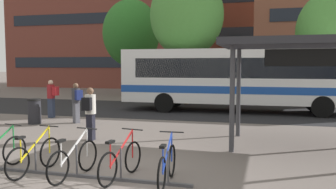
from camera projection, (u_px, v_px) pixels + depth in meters
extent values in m
plane|color=#6B605B|center=(101.00, 175.00, 7.57)|extent=(200.00, 200.00, 0.00)
cube|color=#232326|center=(193.00, 110.00, 18.50)|extent=(80.00, 7.20, 0.01)
cube|color=white|center=(241.00, 76.00, 17.74)|extent=(12.01, 2.62, 2.70)
cube|color=#1947A3|center=(240.00, 89.00, 17.80)|extent=(12.03, 2.64, 0.36)
cube|color=black|center=(236.00, 68.00, 18.98)|extent=(9.84, 0.12, 0.97)
cube|color=black|center=(233.00, 68.00, 16.58)|extent=(9.84, 0.12, 0.97)
cylinder|color=black|center=(314.00, 102.00, 18.08)|extent=(1.00, 0.31, 1.00)
cylinder|color=black|center=(322.00, 107.00, 15.84)|extent=(1.00, 0.31, 1.00)
cylinder|color=black|center=(175.00, 98.00, 19.87)|extent=(1.00, 0.31, 1.00)
cylinder|color=black|center=(164.00, 103.00, 17.63)|extent=(1.00, 0.31, 1.00)
cube|color=#47474C|center=(77.00, 176.00, 7.46)|extent=(5.07, 0.13, 0.06)
cylinder|color=#47474C|center=(35.00, 158.00, 7.70)|extent=(0.04, 0.04, 0.70)
cylinder|color=#47474C|center=(77.00, 161.00, 7.44)|extent=(0.04, 0.04, 0.70)
cylinder|color=#47474C|center=(121.00, 164.00, 7.18)|extent=(0.04, 0.04, 0.70)
cylinder|color=#47474C|center=(168.00, 168.00, 6.92)|extent=(0.04, 0.04, 0.70)
torus|color=black|center=(15.00, 150.00, 8.36)|extent=(0.16, 0.70, 0.70)
cylinder|color=#1E7F38|center=(13.00, 138.00, 8.31)|extent=(0.04, 0.04, 0.65)
cylinder|color=black|center=(13.00, 125.00, 8.29)|extent=(0.52, 0.11, 0.03)
torus|color=black|center=(50.00, 152.00, 8.17)|extent=(0.12, 0.70, 0.70)
torus|color=black|center=(18.00, 164.00, 7.21)|extent=(0.12, 0.70, 0.70)
cube|color=yellow|center=(35.00, 144.00, 7.68)|extent=(0.13, 0.92, 0.58)
cylinder|color=yellow|center=(21.00, 150.00, 7.29)|extent=(0.03, 0.03, 0.55)
cube|color=black|center=(20.00, 138.00, 7.26)|extent=(0.12, 0.23, 0.05)
cylinder|color=yellow|center=(49.00, 139.00, 8.12)|extent=(0.04, 0.04, 0.65)
cylinder|color=black|center=(49.00, 126.00, 8.10)|extent=(0.52, 0.08, 0.03)
torus|color=black|center=(88.00, 156.00, 7.87)|extent=(0.13, 0.70, 0.70)
torus|color=black|center=(58.00, 168.00, 6.92)|extent=(0.13, 0.70, 0.70)
cube|color=silver|center=(74.00, 147.00, 7.39)|extent=(0.15, 0.92, 0.58)
cylinder|color=silver|center=(61.00, 154.00, 6.99)|extent=(0.03, 0.03, 0.55)
cube|color=black|center=(61.00, 141.00, 6.97)|extent=(0.13, 0.23, 0.05)
cylinder|color=silver|center=(87.00, 142.00, 7.82)|extent=(0.04, 0.04, 0.65)
cylinder|color=black|center=(87.00, 128.00, 7.80)|extent=(0.52, 0.09, 0.03)
torus|color=black|center=(133.00, 157.00, 7.75)|extent=(0.15, 0.70, 0.70)
torus|color=black|center=(108.00, 170.00, 6.82)|extent=(0.15, 0.70, 0.70)
cube|color=red|center=(122.00, 148.00, 7.28)|extent=(0.17, 0.91, 0.58)
cylinder|color=red|center=(110.00, 155.00, 6.89)|extent=(0.03, 0.03, 0.55)
cube|color=black|center=(110.00, 142.00, 6.87)|extent=(0.13, 0.23, 0.05)
cylinder|color=red|center=(132.00, 143.00, 7.71)|extent=(0.04, 0.04, 0.65)
cylinder|color=black|center=(132.00, 129.00, 7.68)|extent=(0.52, 0.11, 0.03)
torus|color=black|center=(172.00, 161.00, 7.45)|extent=(0.08, 0.71, 0.70)
torus|color=black|center=(162.00, 175.00, 6.45)|extent=(0.08, 0.71, 0.70)
cube|color=#1E3DB2|center=(167.00, 152.00, 6.94)|extent=(0.08, 0.92, 0.58)
cylinder|color=#1E3DB2|center=(163.00, 160.00, 6.52)|extent=(0.03, 0.03, 0.55)
cube|color=black|center=(163.00, 146.00, 6.50)|extent=(0.11, 0.23, 0.05)
cylinder|color=#1E3DB2|center=(172.00, 147.00, 7.40)|extent=(0.03, 0.03, 0.65)
cylinder|color=black|center=(172.00, 132.00, 7.37)|extent=(0.52, 0.06, 0.03)
cylinder|color=#38383D|center=(232.00, 99.00, 9.50)|extent=(0.14, 0.14, 2.93)
cylinder|color=#38383D|center=(238.00, 93.00, 11.67)|extent=(0.14, 0.14, 2.93)
cube|color=#28282D|center=(319.00, 42.00, 9.83)|extent=(5.49, 3.20, 0.20)
cube|color=black|center=(326.00, 57.00, 8.64)|extent=(2.95, 0.15, 0.44)
cube|color=black|center=(91.00, 127.00, 11.10)|extent=(0.21, 0.27, 0.85)
cylinder|color=beige|center=(90.00, 104.00, 11.03)|extent=(0.35, 0.35, 0.62)
sphere|color=brown|center=(90.00, 91.00, 11.00)|extent=(0.22, 0.22, 0.22)
cube|color=black|center=(87.00, 104.00, 10.78)|extent=(0.29, 0.19, 0.40)
cube|color=#565660|center=(76.00, 113.00, 14.41)|extent=(0.33, 0.31, 0.86)
cylinder|color=#333338|center=(76.00, 95.00, 14.35)|extent=(0.47, 0.47, 0.58)
sphere|color=brown|center=(76.00, 86.00, 14.32)|extent=(0.22, 0.22, 0.22)
cube|color=navy|center=(79.00, 95.00, 14.16)|extent=(0.31, 0.33, 0.40)
cube|color=#2D3851|center=(51.00, 108.00, 15.88)|extent=(0.27, 0.22, 0.89)
cylinder|color=maroon|center=(51.00, 92.00, 15.81)|extent=(0.36, 0.36, 0.61)
sphere|color=beige|center=(51.00, 82.00, 15.78)|extent=(0.22, 0.22, 0.22)
cube|color=#B21E23|center=(56.00, 91.00, 15.73)|extent=(0.20, 0.29, 0.40)
cylinder|color=#232328|center=(34.00, 112.00, 14.22)|extent=(0.52, 0.52, 0.95)
cylinder|color=black|center=(34.00, 100.00, 14.18)|extent=(0.55, 0.55, 0.08)
cylinder|color=brown|center=(329.00, 86.00, 20.06)|extent=(0.32, 0.32, 2.34)
ellipsoid|color=#4C8E3D|center=(332.00, 31.00, 19.80)|extent=(3.93, 3.93, 4.65)
cylinder|color=brown|center=(132.00, 79.00, 27.18)|extent=(0.32, 0.32, 2.66)
ellipsoid|color=#2D7028|center=(131.00, 33.00, 26.88)|extent=(4.41, 4.41, 5.18)
cylinder|color=brown|center=(187.00, 78.00, 21.26)|extent=(0.32, 0.32, 3.25)
ellipsoid|color=#4C8E3D|center=(187.00, 15.00, 20.95)|extent=(4.43, 4.43, 5.04)
cube|color=brown|center=(114.00, 10.00, 41.32)|extent=(20.80, 11.99, 17.96)
cube|color=black|center=(91.00, 62.00, 36.04)|extent=(18.30, 0.06, 1.10)
cube|color=black|center=(91.00, 18.00, 35.66)|extent=(18.30, 0.06, 1.10)
cube|color=brown|center=(226.00, 39.00, 48.75)|extent=(15.06, 13.41, 12.00)
cube|color=black|center=(220.00, 65.00, 42.55)|extent=(13.25, 0.06, 1.10)
cube|color=black|center=(221.00, 32.00, 42.21)|extent=(13.25, 0.06, 1.10)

